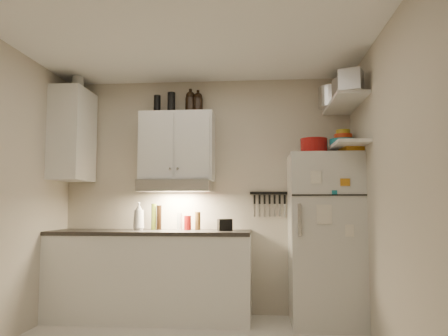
{
  "coord_description": "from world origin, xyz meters",
  "views": [
    {
      "loc": [
        0.61,
        -3.36,
        1.18
      ],
      "look_at": [
        0.25,
        0.9,
        1.55
      ],
      "focal_mm": 35.0,
      "sensor_mm": 36.0,
      "label": 1
    }
  ],
  "objects": [
    {
      "name": "oil_bottle",
      "position": [
        -0.55,
        1.33,
        1.06
      ],
      "size": [
        0.06,
        0.06,
        0.28
      ],
      "primitive_type": "cylinder",
      "rotation": [
        0.0,
        0.0,
        -0.18
      ],
      "color": "#5C6F1B",
      "rests_on": "countertop"
    },
    {
      "name": "countertop",
      "position": [
        -0.55,
        1.2,
        0.9
      ],
      "size": [
        2.1,
        0.62,
        0.04
      ],
      "primitive_type": "cube",
      "color": "#2D2926",
      "rests_on": "base_cabinet"
    },
    {
      "name": "range_hood",
      "position": [
        -0.3,
        1.27,
        1.39
      ],
      "size": [
        0.76,
        0.46,
        0.12
      ],
      "primitive_type": "cube",
      "color": "silver",
      "rests_on": "back_wall"
    },
    {
      "name": "clear_bottle",
      "position": [
        -0.27,
        1.35,
        1.01
      ],
      "size": [
        0.07,
        0.07,
        0.18
      ],
      "primitive_type": "cylinder",
      "rotation": [
        0.0,
        0.0,
        -0.2
      ],
      "color": "silver",
      "rests_on": "countertop"
    },
    {
      "name": "right_wall",
      "position": [
        1.61,
        0.0,
        1.3
      ],
      "size": [
        0.02,
        3.0,
        2.6
      ],
      "primitive_type": "cube",
      "color": "beige",
      "rests_on": "ground"
    },
    {
      "name": "bowl_orange",
      "position": [
        1.47,
        1.24,
        1.9
      ],
      "size": [
        0.19,
        0.19,
        0.06
      ],
      "primitive_type": "cylinder",
      "color": "red",
      "rests_on": "bowl_teal"
    },
    {
      "name": "soap_bottle",
      "position": [
        -0.69,
        1.24,
        1.09
      ],
      "size": [
        0.13,
        0.13,
        0.33
      ],
      "primitive_type": "imported",
      "rotation": [
        0.0,
        0.0,
        0.0
      ],
      "color": "white",
      "rests_on": "countertop"
    },
    {
      "name": "side_cabinet",
      "position": [
        -1.44,
        1.2,
        1.95
      ],
      "size": [
        0.33,
        0.55,
        1.0
      ],
      "primitive_type": "cube",
      "color": "white",
      "rests_on": "left_wall"
    },
    {
      "name": "tin_b",
      "position": [
        1.44,
        0.63,
        2.31
      ],
      "size": [
        0.26,
        0.26,
        0.2
      ],
      "primitive_type": "cube",
      "rotation": [
        0.0,
        0.0,
        -0.39
      ],
      "color": "#AAAAAD",
      "rests_on": "shelf_hi"
    },
    {
      "name": "fridge",
      "position": [
        1.25,
        1.16,
        0.85
      ],
      "size": [
        0.7,
        0.68,
        1.7
      ],
      "primitive_type": "cube",
      "color": "silver",
      "rests_on": "floor"
    },
    {
      "name": "book_stack",
      "position": [
        1.5,
        0.96,
        1.74
      ],
      "size": [
        0.23,
        0.27,
        0.08
      ],
      "primitive_type": "cube",
      "rotation": [
        0.0,
        0.0,
        0.16
      ],
      "color": "#C27A18",
      "rests_on": "fridge"
    },
    {
      "name": "spice_jar",
      "position": [
        1.24,
        1.07,
        1.75
      ],
      "size": [
        0.07,
        0.07,
        0.1
      ],
      "primitive_type": "cylinder",
      "rotation": [
        0.0,
        0.0,
        0.23
      ],
      "color": "silver",
      "rests_on": "fridge"
    },
    {
      "name": "caddy",
      "position": [
        0.23,
        1.21,
        0.98
      ],
      "size": [
        0.17,
        0.14,
        0.12
      ],
      "primitive_type": "cube",
      "rotation": [
        0.0,
        0.0,
        0.33
      ],
      "color": "black",
      "rests_on": "countertop"
    },
    {
      "name": "tin_a",
      "position": [
        1.46,
        0.94,
        2.32
      ],
      "size": [
        0.26,
        0.25,
        0.22
      ],
      "primitive_type": "cube",
      "rotation": [
        0.0,
        0.0,
        0.26
      ],
      "color": "#AAAAAD",
      "rests_on": "shelf_hi"
    },
    {
      "name": "thermos_a",
      "position": [
        -0.38,
        1.39,
        2.32
      ],
      "size": [
        0.09,
        0.09,
        0.25
      ],
      "primitive_type": "cylinder",
      "rotation": [
        0.0,
        0.0,
        0.04
      ],
      "color": "black",
      "rests_on": "upper_cabinet"
    },
    {
      "name": "growler_b",
      "position": [
        -0.09,
        1.4,
        2.33
      ],
      "size": [
        0.12,
        0.12,
        0.25
      ],
      "primitive_type": null,
      "rotation": [
        0.0,
        0.0,
        0.18
      ],
      "color": "black",
      "rests_on": "upper_cabinet"
    },
    {
      "name": "upper_cabinet",
      "position": [
        -0.3,
        1.33,
        1.83
      ],
      "size": [
        0.8,
        0.33,
        0.75
      ],
      "primitive_type": "cube",
      "color": "white",
      "rests_on": "back_wall"
    },
    {
      "name": "growler_a",
      "position": [
        -0.17,
        1.41,
        2.34
      ],
      "size": [
        0.14,
        0.14,
        0.27
      ],
      "primitive_type": null,
      "rotation": [
        0.0,
        0.0,
        0.23
      ],
      "color": "black",
      "rests_on": "upper_cabinet"
    },
    {
      "name": "back_wall",
      "position": [
        0.0,
        1.51,
        1.3
      ],
      "size": [
        3.2,
        0.02,
        2.6
      ],
      "primitive_type": "cube",
      "color": "beige",
      "rests_on": "ground"
    },
    {
      "name": "thermos_b",
      "position": [
        -0.55,
        1.39,
        2.31
      ],
      "size": [
        0.08,
        0.08,
        0.22
      ],
      "primitive_type": "cylinder",
      "rotation": [
        0.0,
        0.0,
        0.01
      ],
      "color": "black",
      "rests_on": "upper_cabinet"
    },
    {
      "name": "shelf_hi",
      "position": [
        1.45,
        1.02,
        2.2
      ],
      "size": [
        0.3,
        0.95,
        0.03
      ],
      "primitive_type": "cube",
      "color": "white",
      "rests_on": "right_wall"
    },
    {
      "name": "bowl_teal",
      "position": [
        1.46,
        1.27,
        1.82
      ],
      "size": [
        0.23,
        0.23,
        0.09
      ],
      "primitive_type": "cylinder",
      "color": "#177180",
      "rests_on": "shelf_lo"
    },
    {
      "name": "knife_strip",
      "position": [
        0.7,
        1.49,
        1.32
      ],
      "size": [
        0.42,
        0.02,
        0.03
      ],
      "primitive_type": "cube",
      "color": "black",
      "rests_on": "back_wall"
    },
    {
      "name": "stock_pot",
      "position": [
        1.38,
        1.26,
        2.32
      ],
      "size": [
        0.39,
        0.39,
        0.22
      ],
      "primitive_type": "cylinder",
      "rotation": [
        0.0,
        0.0,
        0.32
      ],
      "color": "silver",
      "rests_on": "shelf_hi"
    },
    {
      "name": "side_jar",
      "position": [
        -1.39,
        1.19,
        2.53
      ],
      "size": [
        0.15,
        0.15,
        0.17
      ],
      "primitive_type": "cylinder",
      "rotation": [
        0.0,
        0.0,
        -0.2
      ],
      "color": "silver",
      "rests_on": "side_cabinet"
    },
    {
      "name": "bowl_yellow",
      "position": [
        1.47,
        1.24,
        1.95
      ],
      "size": [
        0.15,
        0.15,
        0.05
      ],
      "primitive_type": "cylinder",
      "color": "gold",
      "rests_on": "bowl_orange"
    },
    {
      "name": "red_jar",
      "position": [
        -0.18,
        1.31,
        1.0
      ],
      "size": [
        0.1,
        0.1,
        0.15
      ],
      "primitive_type": "cylinder",
      "rotation": [
        0.0,
        0.0,
        0.33
      ],
      "color": "maroon",
      "rests_on": "countertop"
    },
    {
      "name": "plates",
      "position": [
        1.42,
        1.0,
        1.81
      ],
      "size": [
        0.33,
        0.33,
        0.06
      ],
      "primitive_type": "cylinder",
      "rotation": [
        0.0,
        0.0,
        -0.41
      ],
      "color": "#177180",
      "rests_on": "shelf_lo"
    },
    {
      "name": "base_cabinet",
      "position": [
        -0.55,
        1.2,
        0.44
      ],
      "size": [
        2.1,
        0.6,
        0.88
      ],
      "primitive_type": "cube",
      "color": "white",
      "rests_on": "floor"
    },
    {
      "name": "shelf_lo",
      "position": [
        1.45,
        1.02,
        1.76
      ],
      "size": [
        0.3,
        0.95,
        0.03
      ],
      "primitive_type": "cube",
      "color": "white",
      "rests_on": "right_wall"
    },
    {
      "name": "pepper_mill",
      "position": [
        -0.07,
        1.35,
        1.02
      ],
      "size": [
        0.07,
        0.07,
        0.19
      ],
      "primitive_type": "cylinder",
      "rotation": [
        0.0,
        0.0,
        -0.27
      ],
      "color": "brown",
      "rests_on": "countertop"
    },
    {
      "name": "dutch_oven",
      "position": [
        1.15,
        1.09,
        1.78
      ],
      "size": [
        0.35,
        0.35,
        0.16
      ],
      "primitive_type": "cylinder",
      "rotation": [
        0.0,
        0.0,
        -0.36
      ],
      "color": "maroon",
      "rests_on": "fridge"
    },
    {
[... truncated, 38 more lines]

